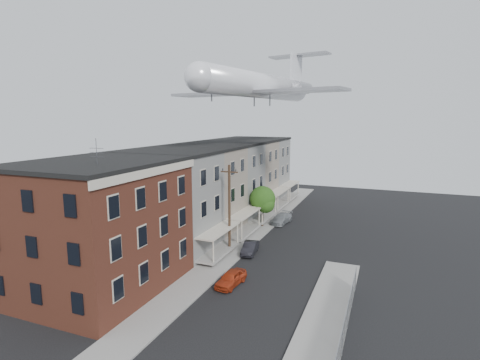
{
  "coord_description": "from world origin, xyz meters",
  "views": [
    {
      "loc": [
        8.78,
        -15.36,
        13.5
      ],
      "look_at": [
        -0.08,
        6.96,
        9.53
      ],
      "focal_mm": 28.0,
      "sensor_mm": 36.0,
      "label": 1
    }
  ],
  "objects_px": {
    "car_near": "(231,278)",
    "car_mid": "(250,248)",
    "car_far": "(281,219)",
    "airplane": "(261,86)",
    "utility_pole": "(229,208)",
    "street_tree": "(263,200)"
  },
  "relations": [
    {
      "from": "car_mid",
      "to": "airplane",
      "type": "height_order",
      "value": "airplane"
    },
    {
      "from": "utility_pole",
      "to": "street_tree",
      "type": "height_order",
      "value": "utility_pole"
    },
    {
      "from": "utility_pole",
      "to": "car_near",
      "type": "height_order",
      "value": "utility_pole"
    },
    {
      "from": "car_near",
      "to": "car_mid",
      "type": "relative_size",
      "value": 0.98
    },
    {
      "from": "utility_pole",
      "to": "airplane",
      "type": "relative_size",
      "value": 0.36
    },
    {
      "from": "car_near",
      "to": "car_mid",
      "type": "bearing_deg",
      "value": 105.12
    },
    {
      "from": "utility_pole",
      "to": "car_far",
      "type": "relative_size",
      "value": 2.08
    },
    {
      "from": "car_near",
      "to": "utility_pole",
      "type": "bearing_deg",
      "value": 120.97
    },
    {
      "from": "car_mid",
      "to": "airplane",
      "type": "xyz_separation_m",
      "value": [
        -2.01,
        8.94,
        16.71
      ]
    },
    {
      "from": "utility_pole",
      "to": "car_far",
      "type": "bearing_deg",
      "value": 80.83
    },
    {
      "from": "car_mid",
      "to": "airplane",
      "type": "bearing_deg",
      "value": 94.86
    },
    {
      "from": "street_tree",
      "to": "car_far",
      "type": "xyz_separation_m",
      "value": [
        1.67,
        2.47,
        -2.82
      ]
    },
    {
      "from": "car_mid",
      "to": "car_far",
      "type": "height_order",
      "value": "car_far"
    },
    {
      "from": "car_near",
      "to": "car_far",
      "type": "bearing_deg",
      "value": 100.07
    },
    {
      "from": "car_far",
      "to": "airplane",
      "type": "height_order",
      "value": "airplane"
    },
    {
      "from": "utility_pole",
      "to": "car_far",
      "type": "distance_m",
      "value": 13.19
    },
    {
      "from": "car_near",
      "to": "car_far",
      "type": "xyz_separation_m",
      "value": [
        -1.07,
        19.27,
        0.03
      ]
    },
    {
      "from": "street_tree",
      "to": "car_far",
      "type": "height_order",
      "value": "street_tree"
    },
    {
      "from": "car_near",
      "to": "airplane",
      "type": "xyz_separation_m",
      "value": [
        -3.09,
        16.36,
        16.7
      ]
    },
    {
      "from": "car_mid",
      "to": "car_far",
      "type": "distance_m",
      "value": 11.85
    },
    {
      "from": "street_tree",
      "to": "airplane",
      "type": "bearing_deg",
      "value": -127.47
    },
    {
      "from": "street_tree",
      "to": "car_mid",
      "type": "xyz_separation_m",
      "value": [
        1.67,
        -9.38,
        -2.86
      ]
    }
  ]
}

